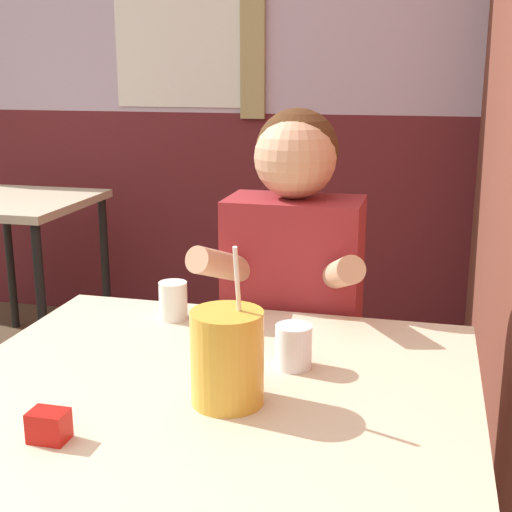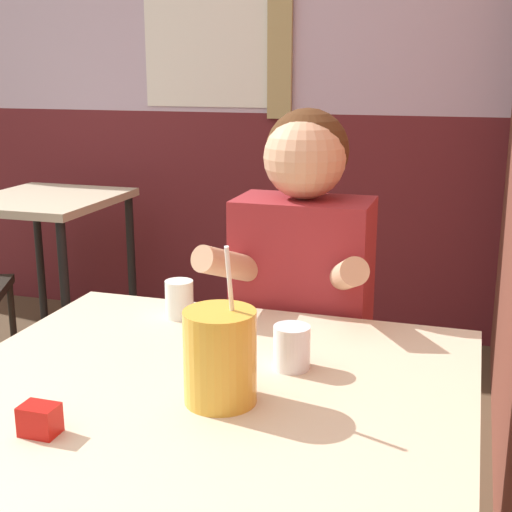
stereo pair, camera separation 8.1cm
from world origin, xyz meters
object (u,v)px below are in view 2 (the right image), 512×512
at_px(main_table, 201,420).
at_px(cocktail_pitcher, 220,357).
at_px(person_seated, 302,333).
at_px(background_table, 47,219).

relative_size(main_table, cocktail_pitcher, 3.43).
bearing_deg(person_seated, cocktail_pitcher, -89.72).
height_order(main_table, background_table, same).
bearing_deg(main_table, cocktail_pitcher, -32.78).
bearing_deg(cocktail_pitcher, background_table, 130.87).
distance_m(main_table, person_seated, 0.59).
bearing_deg(person_seated, main_table, -94.88).
bearing_deg(main_table, background_table, 130.40).
bearing_deg(person_seated, background_table, 143.53).
height_order(person_seated, cocktail_pitcher, person_seated).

